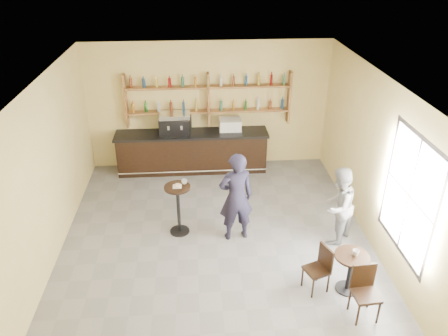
{
  "coord_description": "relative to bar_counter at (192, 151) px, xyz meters",
  "views": [
    {
      "loc": [
        -0.34,
        -6.86,
        5.3
      ],
      "look_at": [
        0.2,
        0.8,
        1.25
      ],
      "focal_mm": 35.0,
      "sensor_mm": 36.0,
      "label": 1
    }
  ],
  "objects": [
    {
      "name": "man_main",
      "position": [
        0.83,
        -2.94,
        0.41
      ],
      "size": [
        0.74,
        0.55,
        1.85
      ],
      "primitive_type": "imported",
      "rotation": [
        0.0,
        0.0,
        3.31
      ],
      "color": "black",
      "rests_on": "floor"
    },
    {
      "name": "napkin",
      "position": [
        -0.29,
        -2.7,
        0.55
      ],
      "size": [
        0.17,
        0.17,
        0.0
      ],
      "primitive_type": "cube",
      "rotation": [
        0.0,
        0.0,
        0.01
      ],
      "color": "white",
      "rests_on": "pedestal_table"
    },
    {
      "name": "espresso_machine",
      "position": [
        -0.39,
        0.0,
        0.77
      ],
      "size": [
        0.8,
        0.58,
        0.52
      ],
      "primitive_type": null,
      "rotation": [
        0.0,
        0.0,
        -0.16
      ],
      "color": "black",
      "rests_on": "bar_counter"
    },
    {
      "name": "wall_right",
      "position": [
        3.44,
        -3.15,
        1.09
      ],
      "size": [
        0.0,
        7.0,
        7.0
      ],
      "primitive_type": "plane",
      "rotation": [
        1.57,
        0.0,
        -1.57
      ],
      "color": "#EAD385",
      "rests_on": "floor"
    },
    {
      "name": "patron_second",
      "position": [
        2.75,
        -3.19,
        0.28
      ],
      "size": [
        0.97,
        0.97,
        1.59
      ],
      "primitive_type": "imported",
      "rotation": [
        0.0,
        0.0,
        -2.34
      ],
      "color": "gray",
      "rests_on": "floor"
    },
    {
      "name": "ceiling",
      "position": [
        0.44,
        -3.15,
        2.69
      ],
      "size": [
        7.0,
        7.0,
        0.0
      ],
      "primitive_type": "plane",
      "rotation": [
        3.14,
        0.0,
        0.0
      ],
      "color": "white",
      "rests_on": "wall_back"
    },
    {
      "name": "cafe_table",
      "position": [
        2.58,
        -4.55,
        -0.15
      ],
      "size": [
        0.6,
        0.6,
        0.73
      ],
      "primitive_type": null,
      "rotation": [
        0.0,
        0.0,
        -0.04
      ],
      "color": "black",
      "rests_on": "floor"
    },
    {
      "name": "cup_pedestal",
      "position": [
        -0.15,
        -2.6,
        0.59
      ],
      "size": [
        0.12,
        0.12,
        0.09
      ],
      "primitive_type": "imported",
      "rotation": [
        0.0,
        0.0,
        -0.03
      ],
      "color": "white",
      "rests_on": "pedestal_table"
    },
    {
      "name": "window_pane",
      "position": [
        3.43,
        -4.35,
        1.19
      ],
      "size": [
        0.0,
        2.0,
        2.0
      ],
      "primitive_type": "plane",
      "rotation": [
        1.57,
        0.0,
        -1.57
      ],
      "color": "white",
      "rests_on": "wall_right"
    },
    {
      "name": "chair_west",
      "position": [
        2.03,
        -4.5,
        -0.1
      ],
      "size": [
        0.46,
        0.46,
        0.83
      ],
      "primitive_type": null,
      "rotation": [
        0.0,
        0.0,
        -1.22
      ],
      "color": "black",
      "rests_on": "floor"
    },
    {
      "name": "pastry_case",
      "position": [
        0.96,
        0.0,
        0.68
      ],
      "size": [
        0.55,
        0.44,
        0.33
      ],
      "primitive_type": null,
      "rotation": [
        0.0,
        0.0,
        0.01
      ],
      "color": "silver",
      "rests_on": "bar_counter"
    },
    {
      "name": "chair_south",
      "position": [
        2.63,
        -5.15,
        -0.06
      ],
      "size": [
        0.42,
        0.42,
        0.9
      ],
      "primitive_type": null,
      "rotation": [
        0.0,
        0.0,
        0.07
      ],
      "color": "black",
      "rests_on": "floor"
    },
    {
      "name": "wall_left",
      "position": [
        -2.56,
        -3.15,
        1.09
      ],
      "size": [
        0.0,
        7.0,
        7.0
      ],
      "primitive_type": "plane",
      "rotation": [
        1.57,
        0.0,
        1.57
      ],
      "color": "#EAD385",
      "rests_on": "floor"
    },
    {
      "name": "pedestal_table",
      "position": [
        -0.29,
        -2.7,
        0.02
      ],
      "size": [
        0.61,
        0.61,
        1.06
      ],
      "primitive_type": null,
      "rotation": [
        0.0,
        0.0,
        -0.2
      ],
      "color": "black",
      "rests_on": "floor"
    },
    {
      "name": "shelf_unit",
      "position": [
        0.44,
        0.22,
        1.3
      ],
      "size": [
        4.0,
        0.26,
        1.4
      ],
      "primitive_type": null,
      "color": "brown",
      "rests_on": "wall_back"
    },
    {
      "name": "floor",
      "position": [
        0.44,
        -3.15,
        -0.51
      ],
      "size": [
        7.0,
        7.0,
        0.0
      ],
      "primitive_type": "plane",
      "color": "slate",
      "rests_on": "ground"
    },
    {
      "name": "wall_back",
      "position": [
        0.44,
        0.35,
        1.09
      ],
      "size": [
        7.0,
        0.0,
        7.0
      ],
      "primitive_type": "plane",
      "rotation": [
        1.57,
        0.0,
        0.0
      ],
      "color": "#EAD385",
      "rests_on": "floor"
    },
    {
      "name": "donut",
      "position": [
        -0.28,
        -2.71,
        0.58
      ],
      "size": [
        0.14,
        0.14,
        0.05
      ],
      "primitive_type": "torus",
      "rotation": [
        0.0,
        0.0,
        -0.04
      ],
      "color": "#DA9E50",
      "rests_on": "napkin"
    },
    {
      "name": "wall_front",
      "position": [
        0.44,
        -6.65,
        1.09
      ],
      "size": [
        7.0,
        0.0,
        7.0
      ],
      "primitive_type": "plane",
      "rotation": [
        -1.57,
        0.0,
        0.0
      ],
      "color": "#EAD385",
      "rests_on": "floor"
    },
    {
      "name": "window_frame",
      "position": [
        3.43,
        -4.35,
        1.19
      ],
      "size": [
        0.04,
        1.7,
        2.1
      ],
      "primitive_type": null,
      "color": "black",
      "rests_on": "wall_right"
    },
    {
      "name": "liquor_bottles",
      "position": [
        0.44,
        0.22,
        1.47
      ],
      "size": [
        3.68,
        0.1,
        1.0
      ],
      "primitive_type": null,
      "color": "#8C5919",
      "rests_on": "shelf_unit"
    },
    {
      "name": "bar_counter",
      "position": [
        0.0,
        0.0,
        0.0
      ],
      "size": [
        3.79,
        0.74,
        1.03
      ],
      "primitive_type": null,
      "color": "black",
      "rests_on": "floor"
    },
    {
      "name": "cup_cafe",
      "position": [
        2.63,
        -4.55,
        0.27
      ],
      "size": [
        0.13,
        0.13,
        0.1
      ],
      "primitive_type": "imported",
      "rotation": [
        0.0,
        0.0,
        0.17
      ],
      "color": "white",
      "rests_on": "cafe_table"
    }
  ]
}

